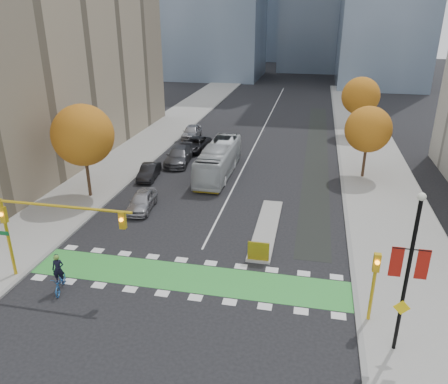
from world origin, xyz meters
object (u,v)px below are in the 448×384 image
at_px(parked_car_b, 149,172).
at_px(traffic_signal_east, 374,277).
at_px(bus, 219,160).
at_px(parked_car_d, 195,144).
at_px(banner_lamppost, 408,269).
at_px(tree_west, 83,135).
at_px(traffic_signal_west, 43,221).
at_px(tree_east_far, 361,96).
at_px(hazard_board, 258,251).
at_px(parked_car_c, 179,156).
at_px(parked_car_a, 142,201).
at_px(cyclist, 60,279).
at_px(tree_east_near, 368,129).
at_px(parked_car_e, 192,132).

bearing_deg(parked_car_b, traffic_signal_east, -49.47).
xyz_separation_m(bus, parked_car_d, (-4.50, 7.48, -0.80)).
bearing_deg(banner_lamppost, tree_west, 148.32).
bearing_deg(traffic_signal_west, tree_east_far, 62.05).
distance_m(traffic_signal_west, parked_car_d, 28.17).
height_order(hazard_board, parked_car_c, parked_car_c).
xyz_separation_m(hazard_board, parked_car_a, (-10.50, 6.23, -0.04)).
height_order(traffic_signal_east, parked_car_a, traffic_signal_east).
height_order(traffic_signal_east, cyclist, traffic_signal_east).
bearing_deg(parked_car_c, tree_east_near, -7.19).
bearing_deg(parked_car_a, parked_car_c, 87.19).
height_order(traffic_signal_west, traffic_signal_east, traffic_signal_west).
relative_size(tree_east_far, parked_car_a, 1.71).
distance_m(tree_west, parked_car_e, 21.29).
bearing_deg(parked_car_e, parked_car_d, -73.58).
distance_m(tree_west, bus, 13.34).
height_order(tree_east_near, bus, tree_east_near).
relative_size(tree_west, parked_car_e, 1.63).
height_order(banner_lamppost, bus, banner_lamppost).
height_order(banner_lamppost, parked_car_a, banner_lamppost).
xyz_separation_m(cyclist, parked_car_c, (-0.16, 23.74, 0.06)).
bearing_deg(traffic_signal_west, banner_lamppost, -5.86).
relative_size(tree_east_near, parked_car_d, 1.30).
relative_size(parked_car_c, parked_car_d, 1.08).
bearing_deg(bus, tree_east_near, 8.15).
relative_size(traffic_signal_east, cyclist, 1.72).
relative_size(traffic_signal_east, banner_lamppost, 0.50).
height_order(parked_car_c, parked_car_e, parked_car_e).
xyz_separation_m(tree_east_far, parked_car_a, (-19.00, -27.57, -4.48)).
height_order(tree_west, tree_east_far, tree_west).
bearing_deg(traffic_signal_east, traffic_signal_west, -179.99).
height_order(banner_lamppost, parked_car_c, banner_lamppost).
xyz_separation_m(hazard_board, parked_car_e, (-12.43, 28.24, 0.06)).
relative_size(banner_lamppost, parked_car_b, 1.93).
xyz_separation_m(traffic_signal_east, parked_car_c, (-17.58, 22.95, -1.88)).
relative_size(tree_east_near, traffic_signal_east, 1.73).
distance_m(bus, parked_car_d, 8.77).
bearing_deg(traffic_signal_west, traffic_signal_east, 0.01).
relative_size(tree_east_far, parked_car_c, 1.30).
bearing_deg(banner_lamppost, parked_car_c, 126.68).
bearing_deg(parked_car_d, traffic_signal_west, -86.15).
distance_m(tree_west, parked_car_d, 17.06).
xyz_separation_m(tree_east_far, cyclist, (-19.42, -39.30, -4.45)).
bearing_deg(banner_lamppost, hazard_board, 138.21).
height_order(cyclist, parked_car_b, cyclist).
bearing_deg(tree_west, hazard_board, -25.99).
distance_m(tree_east_near, cyclist, 30.29).
bearing_deg(cyclist, parked_car_a, 70.45).
bearing_deg(banner_lamppost, tree_east_near, 88.83).
bearing_deg(parked_car_d, tree_east_far, 35.50).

